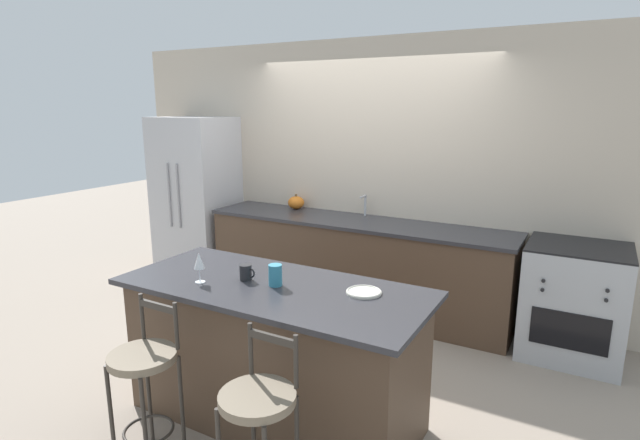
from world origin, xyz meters
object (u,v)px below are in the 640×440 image
object	(u,v)px
dinner_plate	(364,292)
pumpkin_decoration	(296,202)
coffee_mug	(246,272)
oven_range	(573,301)
bar_stool_far	(259,418)
bar_stool_near	(145,375)
refrigerator	(197,199)
wine_glass	(199,261)
tumbler_cup	(275,275)

from	to	relation	value
dinner_plate	pumpkin_decoration	distance (m)	2.62
coffee_mug	oven_range	bearing A→B (deg)	46.06
dinner_plate	coffee_mug	xyz separation A→B (m)	(-0.77, -0.16, 0.04)
bar_stool_far	bar_stool_near	bearing A→B (deg)	179.34
oven_range	bar_stool_near	xyz separation A→B (m)	(-2.05, -2.63, 0.09)
dinner_plate	pumpkin_decoration	bearing A→B (deg)	130.95
refrigerator	oven_range	distance (m)	4.10
bar_stool_far	wine_glass	xyz separation A→B (m)	(-0.83, 0.53, 0.52)
refrigerator	bar_stool_far	distance (m)	3.88
oven_range	bar_stool_near	distance (m)	3.34
oven_range	pumpkin_decoration	bearing A→B (deg)	175.83
tumbler_cup	coffee_mug	bearing A→B (deg)	-178.48
dinner_plate	bar_stool_far	bearing A→B (deg)	-100.49
refrigerator	tumbler_cup	xyz separation A→B (m)	(2.43, -1.92, 0.05)
tumbler_cup	wine_glass	bearing A→B (deg)	-157.51
dinner_plate	wine_glass	world-z (taller)	wine_glass
refrigerator	pumpkin_decoration	world-z (taller)	refrigerator
pumpkin_decoration	coffee_mug	bearing A→B (deg)	-66.01
bar_stool_near	pumpkin_decoration	distance (m)	2.96
coffee_mug	pumpkin_decoration	size ratio (longest dim) A/B	0.63
bar_stool_far	oven_range	bearing A→B (deg)	64.60
refrigerator	bar_stool_far	world-z (taller)	refrigerator
bar_stool_near	tumbler_cup	xyz separation A→B (m)	(0.42, 0.71, 0.45)
coffee_mug	pumpkin_decoration	bearing A→B (deg)	113.99
wine_glass	pumpkin_decoration	size ratio (longest dim) A/B	1.10
dinner_plate	coffee_mug	distance (m)	0.78
refrigerator	bar_stool_near	bearing A→B (deg)	-52.50
tumbler_cup	dinner_plate	bearing A→B (deg)	15.52
pumpkin_decoration	dinner_plate	bearing A→B (deg)	-49.05
dinner_plate	tumbler_cup	size ratio (longest dim) A/B	1.58
bar_stool_far	wine_glass	world-z (taller)	wine_glass
dinner_plate	coffee_mug	size ratio (longest dim) A/B	1.91
pumpkin_decoration	wine_glass	bearing A→B (deg)	-72.71
oven_range	tumbler_cup	size ratio (longest dim) A/B	6.96
bar_stool_near	bar_stool_far	world-z (taller)	same
pumpkin_decoration	tumbler_cup	bearing A→B (deg)	-61.09
dinner_plate	tumbler_cup	distance (m)	0.56
bar_stool_near	dinner_plate	size ratio (longest dim) A/B	4.53
dinner_plate	refrigerator	bearing A→B (deg)	149.26
oven_range	wine_glass	bearing A→B (deg)	-134.69
refrigerator	dinner_plate	distance (m)	3.46
coffee_mug	tumbler_cup	bearing A→B (deg)	1.52
coffee_mug	pumpkin_decoration	distance (m)	2.33
bar_stool_near	wine_glass	distance (m)	0.74
tumbler_cup	pumpkin_decoration	size ratio (longest dim) A/B	0.76
dinner_plate	coffee_mug	bearing A→B (deg)	-168.48
refrigerator	oven_range	bearing A→B (deg)	0.03
oven_range	tumbler_cup	xyz separation A→B (m)	(-1.63, -1.92, 0.53)
bar_stool_far	coffee_mug	bearing A→B (deg)	130.47
coffee_mug	tumbler_cup	xyz separation A→B (m)	(0.23, 0.01, 0.02)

